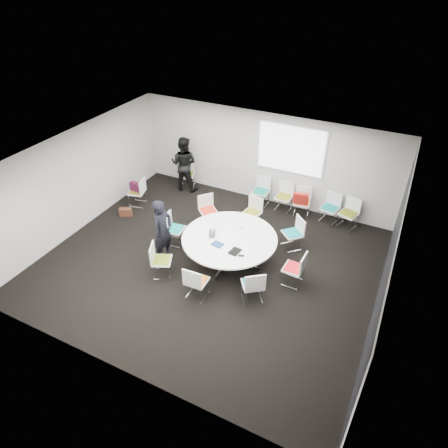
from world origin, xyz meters
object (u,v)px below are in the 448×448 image
at_px(chair_back_a, 261,196).
at_px(chair_ring_a, 293,274).
at_px(chair_ring_b, 292,239).
at_px(chair_person_back, 187,179).
at_px(chair_ring_e, 175,234).
at_px(chair_ring_h, 253,290).
at_px(chair_ring_f, 162,266).
at_px(chair_back_d, 329,213).
at_px(maroon_bag, 136,187).
at_px(chair_spare_left, 138,197).
at_px(brown_bag, 126,212).
at_px(chair_back_c, 301,207).
at_px(person_back, 184,164).
at_px(chair_ring_g, 197,287).
at_px(cup, 241,228).
at_px(laptop, 214,233).
at_px(chair_back_e, 347,219).
at_px(chair_ring_c, 251,218).
at_px(chair_back_b, 283,202).
at_px(chair_ring_d, 208,216).
at_px(person_main, 163,231).
at_px(conference_table, 229,243).

bearing_deg(chair_back_a, chair_ring_a, 124.93).
distance_m(chair_ring_b, chair_person_back, 4.46).
bearing_deg(chair_ring_e, chair_ring_h, 61.97).
height_order(chair_ring_h, chair_back_a, same).
relative_size(chair_ring_f, chair_person_back, 1.00).
bearing_deg(chair_back_d, chair_ring_a, 100.59).
bearing_deg(maroon_bag, chair_spare_left, 14.83).
relative_size(maroon_bag, brown_bag, 1.11).
bearing_deg(chair_back_a, chair_back_d, -179.55).
xyz_separation_m(chair_back_c, person_back, (-3.90, -0.14, 0.62)).
height_order(chair_ring_g, cup, chair_ring_g).
bearing_deg(laptop, chair_back_d, -62.72).
height_order(chair_back_d, maroon_bag, chair_back_d).
bearing_deg(chair_back_e, chair_back_d, 12.70).
height_order(chair_ring_f, maroon_bag, chair_ring_f).
xyz_separation_m(chair_ring_c, brown_bag, (-3.55, -1.15, -0.16)).
bearing_deg(cup, chair_back_b, 82.78).
bearing_deg(chair_ring_d, person_main, 32.87).
height_order(chair_ring_b, chair_back_b, same).
bearing_deg(maroon_bag, chair_back_a, 26.54).
relative_size(chair_ring_a, chair_ring_d, 1.00).
distance_m(chair_ring_f, chair_spare_left, 3.43).
relative_size(chair_back_d, cup, 9.78).
relative_size(chair_back_b, laptop, 2.43).
distance_m(chair_ring_d, chair_back_d, 3.48).
relative_size(conference_table, chair_ring_g, 2.66).
bearing_deg(chair_ring_b, chair_person_back, 23.00).
distance_m(chair_back_b, chair_back_d, 1.39).
relative_size(chair_ring_d, chair_person_back, 1.00).
height_order(chair_spare_left, person_main, person_main).
relative_size(conference_table, chair_back_a, 2.66).
relative_size(chair_back_a, chair_back_d, 1.00).
height_order(chair_ring_c, chair_ring_h, same).
relative_size(chair_ring_c, chair_person_back, 1.00).
bearing_deg(chair_back_a, cup, 100.44).
xyz_separation_m(chair_back_a, cup, (0.42, -2.43, 0.50)).
xyz_separation_m(chair_ring_g, chair_ring_h, (1.17, 0.45, 0.00)).
relative_size(chair_ring_f, person_back, 0.49).
bearing_deg(chair_ring_e, chair_ring_c, 130.00).
bearing_deg(chair_person_back, chair_back_a, 157.20).
bearing_deg(chair_back_b, chair_back_e, -179.40).
distance_m(chair_back_c, person_back, 3.95).
distance_m(chair_ring_b, chair_ring_g, 3.01).
bearing_deg(chair_person_back, cup, 118.18).
relative_size(chair_ring_f, person_main, 0.52).
xyz_separation_m(chair_ring_f, chair_back_d, (3.03, 4.07, 0.00)).
bearing_deg(cup, person_main, -146.45).
relative_size(chair_ring_b, chair_back_b, 1.00).
bearing_deg(chair_ring_d, chair_back_d, 159.63).
height_order(chair_back_a, cup, chair_back_a).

